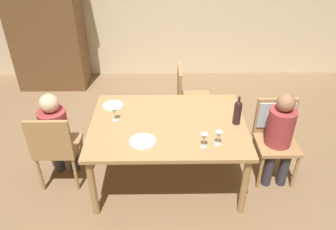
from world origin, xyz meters
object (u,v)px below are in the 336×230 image
object	(u,v)px
chair_left_end	(55,146)
person_man_bearded	(280,133)
person_woman_host	(56,131)
dinner_plate_guest_left	(143,141)
chair_right_end	(275,128)
dining_table	(168,129)
wine_glass_near_left	(219,135)
armoire_cabinet	(45,22)
wine_glass_near_right	(204,138)
chair_far_right	(188,95)
wine_bottle_tall_green	(238,112)
wine_glass_centre	(114,112)
dinner_plate_host	(113,106)

from	to	relation	value
chair_left_end	person_man_bearded	distance (m)	2.38
person_woman_host	dinner_plate_guest_left	xyz separation A→B (m)	(0.94, -0.34, 0.12)
person_woman_host	chair_right_end	bearing A→B (deg)	2.36
person_woman_host	dining_table	bearing A→B (deg)	-1.23
dining_table	chair_right_end	size ratio (longest dim) A/B	1.76
person_man_bearded	wine_glass_near_left	world-z (taller)	person_man_bearded
armoire_cabinet	dinner_plate_guest_left	xyz separation A→B (m)	(1.66, -2.66, -0.34)
wine_glass_near_left	wine_glass_near_right	bearing A→B (deg)	-166.98
person_woman_host	person_man_bearded	bearing A→B (deg)	-1.23
chair_left_end	person_man_bearded	xyz separation A→B (m)	(2.38, 0.06, 0.10)
chair_far_right	person_woman_host	world-z (taller)	person_woman_host
wine_bottle_tall_green	wine_glass_centre	size ratio (longest dim) A/B	2.10
chair_left_end	dinner_plate_guest_left	bearing A→B (deg)	-13.80
armoire_cabinet	wine_glass_centre	bearing A→B (deg)	-59.33
wine_glass_centre	wine_glass_near_right	distance (m)	1.00
dinner_plate_guest_left	chair_left_end	bearing A→B (deg)	166.20
armoire_cabinet	wine_glass_near_right	world-z (taller)	armoire_cabinet
armoire_cabinet	wine_glass_near_left	size ratio (longest dim) A/B	14.63
person_woman_host	wine_glass_near_left	xyz separation A→B (m)	(1.66, -0.39, 0.22)
armoire_cabinet	dinner_plate_guest_left	distance (m)	3.16
chair_right_end	dinner_plate_host	size ratio (longest dim) A/B	3.93
person_woman_host	dinner_plate_guest_left	world-z (taller)	person_woman_host
wine_glass_centre	chair_far_right	bearing A→B (deg)	47.61
wine_bottle_tall_green	person_man_bearded	bearing A→B (deg)	-1.80
chair_right_end	wine_glass_near_right	size ratio (longest dim) A/B	6.17
armoire_cabinet	wine_bottle_tall_green	world-z (taller)	armoire_cabinet
wine_glass_near_right	wine_bottle_tall_green	bearing A→B (deg)	45.54
dining_table	person_man_bearded	xyz separation A→B (m)	(1.19, -0.03, -0.04)
armoire_cabinet	chair_far_right	bearing A→B (deg)	-32.06
armoire_cabinet	wine_glass_near_left	world-z (taller)	armoire_cabinet
armoire_cabinet	chair_left_end	world-z (taller)	armoire_cabinet
wine_glass_centre	dinner_plate_host	bearing A→B (deg)	101.76
chair_far_right	wine_bottle_tall_green	size ratio (longest dim) A/B	2.95
armoire_cabinet	chair_right_end	distance (m)	3.85
dinner_plate_host	dinner_plate_guest_left	distance (m)	0.76
chair_far_right	dinner_plate_guest_left	xyz separation A→B (m)	(-0.52, -1.29, 0.22)
person_man_bearded	wine_glass_near_right	bearing A→B (deg)	23.41
chair_right_end	dinner_plate_guest_left	world-z (taller)	chair_right_end
person_woman_host	dinner_plate_host	world-z (taller)	person_woman_host
wine_glass_centre	person_woman_host	bearing A→B (deg)	-176.65
armoire_cabinet	person_man_bearded	distance (m)	3.93
person_woman_host	wine_bottle_tall_green	world-z (taller)	person_woman_host
wine_bottle_tall_green	dinner_plate_host	size ratio (longest dim) A/B	1.33
chair_left_end	chair_far_right	xyz separation A→B (m)	(1.47, 1.06, 0.00)
chair_left_end	dinner_plate_host	distance (m)	0.75
wine_glass_near_right	chair_far_right	bearing A→B (deg)	92.11
person_man_bearded	wine_glass_near_left	distance (m)	0.83
armoire_cabinet	dinner_plate_guest_left	bearing A→B (deg)	-58.03
wine_glass_near_left	dinner_plate_host	distance (m)	1.30
person_man_bearded	wine_glass_centre	bearing A→B (deg)	-2.89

